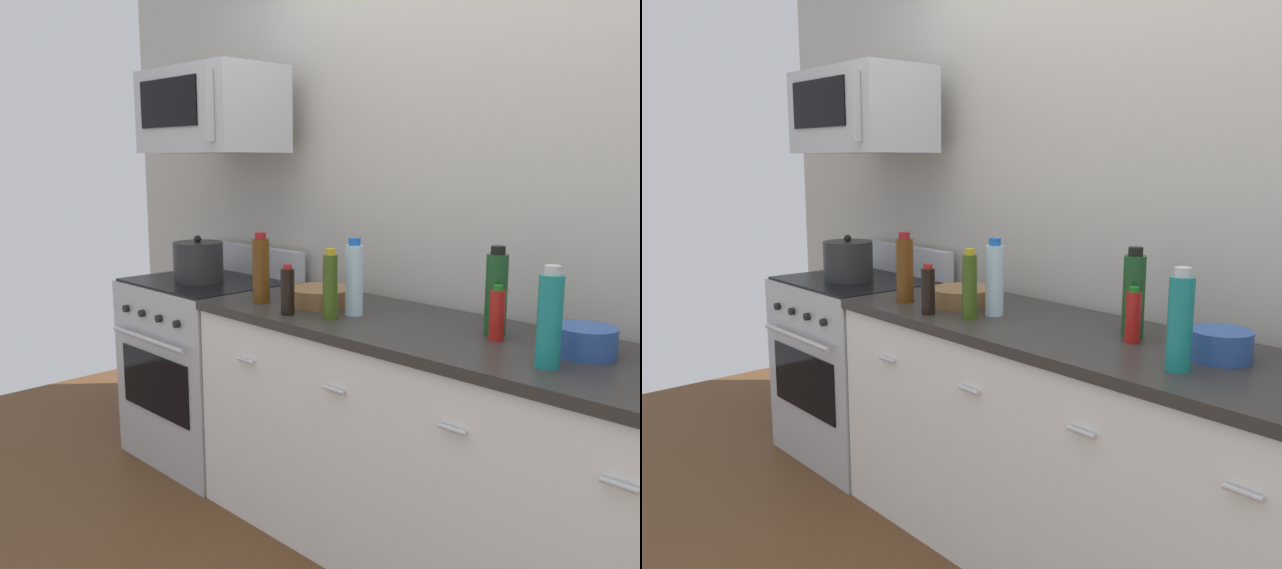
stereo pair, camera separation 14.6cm
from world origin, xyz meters
The scene contains 14 objects.
back_wall centered at (0.00, 0.41, 1.35)m, with size 5.26×0.10×2.70m, color #B7B2A8.
counter_unit centered at (0.00, 0.00, 0.46)m, with size 2.17×0.66×0.92m.
range_oven centered at (-1.46, 0.00, 0.47)m, with size 0.76×0.69×1.07m.
microwave centered at (-1.46, 0.05, 1.75)m, with size 0.74×0.44×0.40m.
bottle_wine_amber centered at (-0.85, -0.15, 1.06)m, with size 0.07×0.07×0.30m.
bottle_olive_oil centered at (-0.43, -0.16, 1.05)m, with size 0.06×0.06×0.27m.
bottle_sparkling_teal centered at (0.44, -0.14, 1.06)m, with size 0.07×0.07×0.30m.
bottle_wine_green centered at (0.13, 0.09, 1.07)m, with size 0.08×0.08×0.31m.
bottle_hot_sauce_red centered at (0.18, 0.02, 1.01)m, with size 0.05×0.05×0.19m.
bottle_water_clear centered at (-0.42, -0.04, 1.06)m, with size 0.07×0.07×0.30m.
bottle_soy_sauce_dark centered at (-0.60, -0.22, 1.01)m, with size 0.05×0.05×0.20m.
bowl_wooden_salad centered at (-0.65, 0.00, 0.96)m, with size 0.27×0.27×0.07m.
bowl_blue_mixing centered at (0.47, 0.06, 0.97)m, with size 0.19×0.19×0.09m.
stockpot centered at (-1.46, -0.05, 1.02)m, with size 0.25×0.25×0.23m.
Camera 2 is at (1.47, -1.86, 1.52)m, focal length 38.57 mm.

